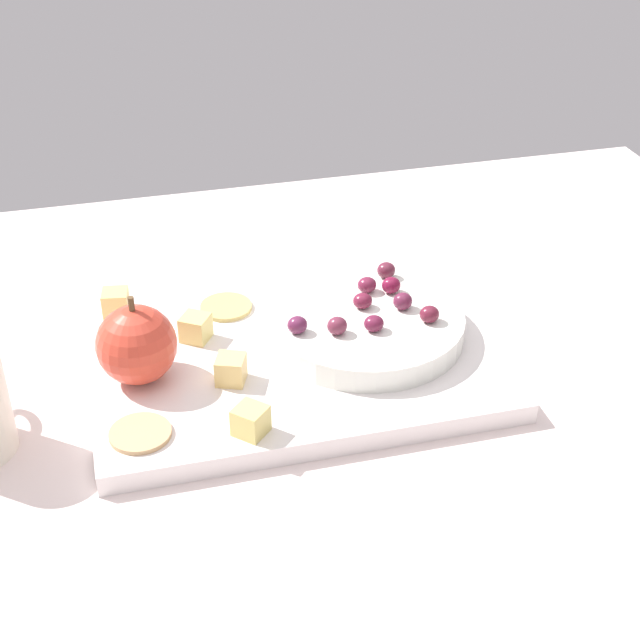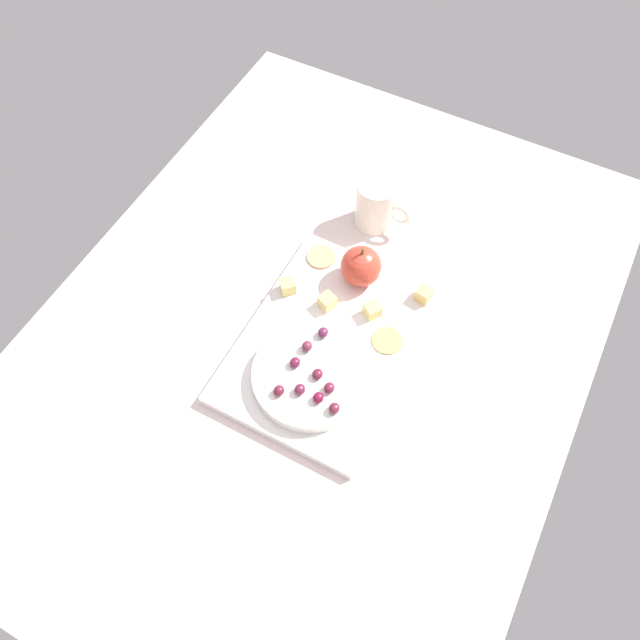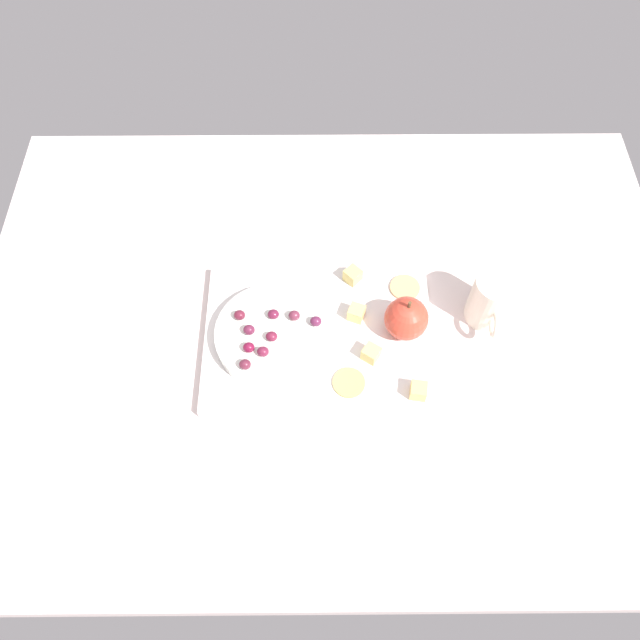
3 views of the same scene
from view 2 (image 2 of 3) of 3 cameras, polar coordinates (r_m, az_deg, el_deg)
The scene contains 21 objects.
table at distance 105.01cm, azimuth -0.40°, elevation -1.39°, with size 113.30×83.61×3.37cm, color silver.
platter at distance 101.25cm, azimuth 0.71°, elevation -2.18°, with size 34.98×25.27×1.84cm, color white.
serving_dish at distance 96.49cm, azimuth -0.86°, elevation -4.96°, with size 17.42×17.42×2.20cm, color white.
apple_whole at distance 104.28cm, azimuth 3.64°, elevation 4.77°, with size 6.66×6.66×6.66cm, color #D3402D.
apple_stem at distance 101.12cm, azimuth 3.76°, elevation 6.07°, with size 0.50×0.50×1.20cm, color brown.
cheese_cube_0 at distance 102.95cm, azimuth 0.44°, elevation 1.72°, with size 2.33×2.33×2.33cm, color #EAC474.
cheese_cube_1 at distance 102.35cm, azimuth 4.64°, elevation 0.90°, with size 2.33×2.33×2.33cm, color #E4CF75.
cheese_cube_2 at distance 104.62cm, azimuth -2.87°, elevation 3.02°, with size 2.33×2.33×2.33cm, color #E3CE6F.
cheese_cube_3 at distance 104.95cm, azimuth 9.16°, elevation 2.26°, with size 2.33×2.33×2.33cm, color #F3C76F.
cracker_0 at distance 100.85cm, azimuth 5.99°, elevation -1.81°, with size 4.83×4.83×0.40cm, color tan.
cracker_1 at distance 109.05cm, azimuth 0.11°, elevation 5.59°, with size 4.83×4.83×0.40cm, color tan.
grape_0 at distance 93.64cm, azimuth 0.82°, elevation -6.00°, with size 1.74×1.57×1.45cm, color maroon.
grape_1 at distance 94.61cm, azimuth -0.23°, elevation -4.79°, with size 1.74×1.57×1.40cm, color maroon.
grape_2 at distance 97.82cm, azimuth 0.27°, elevation -1.11°, with size 1.74×1.57×1.53cm, color #622344.
grape_3 at distance 93.60cm, azimuth -3.65°, elevation -6.24°, with size 1.74×1.57×1.51cm, color maroon.
grape_4 at distance 96.65cm, azimuth -1.16°, elevation -2.33°, with size 1.74×1.57×1.60cm, color maroon.
grape_5 at distance 95.53cm, azimuth -2.22°, elevation -3.76°, with size 1.74×1.57×1.42cm, color maroon.
grape_6 at distance 92.95cm, azimuth -0.15°, elevation -6.86°, with size 1.74×1.57×1.54cm, color maroon.
grape_7 at distance 92.32cm, azimuth 1.26°, elevation -7.79°, with size 1.74×1.57×1.53cm, color maroon.
grape_8 at distance 93.51cm, azimuth -1.79°, elevation -6.14°, with size 1.74×1.57×1.57cm, color maroon.
cup at distance 113.41cm, azimuth 4.99°, elevation 10.20°, with size 6.94×10.15×9.25cm.
Camera 2 is at (45.49, 24.72, 93.05)cm, focal length 36.29 mm.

